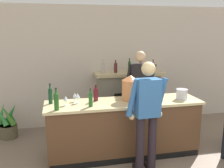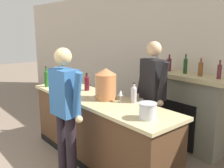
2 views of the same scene
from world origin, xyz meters
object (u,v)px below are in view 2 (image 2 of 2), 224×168
(fireplace_stone, at_px, (182,109))
(wine_glass_front_right, at_px, (62,80))
(wine_bottle_merlot_tall, at_px, (87,82))
(person_bartender, at_px, (152,97))
(potted_plant_corner, at_px, (85,98))
(wine_glass_by_dispenser, at_px, (76,80))
(ice_bucket_steel, at_px, (148,111))
(wine_bottle_burgundy_dark, at_px, (66,84))
(person_customer, at_px, (66,111))
(wine_glass_mid_counter, at_px, (121,93))
(wine_glass_front_left, at_px, (72,80))
(wine_bottle_riesling_slim, at_px, (46,78))
(copper_dispenser, at_px, (106,84))
(wine_bottle_chardonnay_pale, at_px, (63,75))
(wine_bottle_rose_blush, at_px, (134,94))

(fireplace_stone, relative_size, wine_glass_front_right, 9.68)
(fireplace_stone, relative_size, wine_bottle_merlot_tall, 5.52)
(fireplace_stone, relative_size, person_bartender, 0.87)
(potted_plant_corner, bearing_deg, wine_glass_by_dispenser, -38.11)
(ice_bucket_steel, bearing_deg, wine_bottle_burgundy_dark, -176.90)
(wine_glass_by_dispenser, bearing_deg, wine_glass_front_right, -129.98)
(person_customer, xyz_separation_m, wine_glass_mid_counter, (0.19, 0.75, 0.14))
(wine_glass_front_left, distance_m, wine_glass_mid_counter, 1.17)
(potted_plant_corner, height_order, wine_bottle_merlot_tall, wine_bottle_merlot_tall)
(wine_glass_by_dispenser, bearing_deg, wine_bottle_riesling_slim, -127.12)
(copper_dispenser, xyz_separation_m, wine_bottle_riesling_slim, (-1.27, -0.29, -0.07))
(copper_dispenser, xyz_separation_m, wine_glass_front_left, (-0.92, 0.01, -0.09))
(person_customer, distance_m, wine_bottle_merlot_tall, 1.03)
(fireplace_stone, relative_size, wine_bottle_burgundy_dark, 5.27)
(wine_glass_front_left, xyz_separation_m, wine_glass_mid_counter, (1.17, 0.06, -0.01))
(wine_bottle_chardonnay_pale, xyz_separation_m, wine_bottle_burgundy_dark, (0.64, -0.31, -0.02))
(copper_dispenser, distance_m, wine_glass_mid_counter, 0.28)
(ice_bucket_steel, xyz_separation_m, wine_bottle_burgundy_dark, (-1.65, -0.09, 0.04))
(wine_bottle_riesling_slim, bearing_deg, wine_glass_front_right, 55.64)
(fireplace_stone, bearing_deg, person_customer, -98.34)
(potted_plant_corner, xyz_separation_m, wine_glass_front_left, (1.37, -1.15, 0.83))
(fireplace_stone, height_order, potted_plant_corner, fireplace_stone)
(wine_bottle_riesling_slim, xyz_separation_m, wine_glass_front_left, (0.35, 0.30, -0.03))
(potted_plant_corner, bearing_deg, person_bartender, -12.40)
(ice_bucket_steel, bearing_deg, wine_glass_front_left, 175.62)
(person_bartender, height_order, wine_glass_by_dispenser, person_bartender)
(wine_bottle_merlot_tall, height_order, wine_glass_front_right, wine_bottle_merlot_tall)
(wine_bottle_chardonnay_pale, bearing_deg, wine_bottle_burgundy_dark, -25.65)
(wine_glass_mid_counter, bearing_deg, person_customer, -104.13)
(copper_dispenser, distance_m, ice_bucket_steel, 0.94)
(copper_dispenser, height_order, wine_bottle_merlot_tall, copper_dispenser)
(person_bartender, distance_m, wine_glass_front_left, 1.41)
(wine_glass_front_right, xyz_separation_m, wine_glass_by_dispenser, (0.16, 0.19, -0.01))
(person_bartender, bearing_deg, wine_bottle_rose_blush, -88.30)
(wine_bottle_burgundy_dark, bearing_deg, potted_plant_corner, 138.43)
(potted_plant_corner, relative_size, person_bartender, 0.42)
(fireplace_stone, bearing_deg, wine_bottle_merlot_tall, -126.93)
(wine_bottle_riesling_slim, bearing_deg, person_bartender, 27.91)
(wine_glass_mid_counter, height_order, wine_glass_by_dispenser, wine_glass_mid_counter)
(fireplace_stone, distance_m, person_bartender, 0.87)
(wine_bottle_chardonnay_pale, distance_m, wine_glass_front_left, 0.45)
(copper_dispenser, height_order, wine_glass_front_right, copper_dispenser)
(wine_bottle_chardonnay_pale, bearing_deg, wine_bottle_riesling_slim, -75.28)
(potted_plant_corner, distance_m, wine_glass_mid_counter, 2.89)
(wine_bottle_riesling_slim, height_order, wine_glass_mid_counter, wine_bottle_riesling_slim)
(potted_plant_corner, bearing_deg, wine_glass_front_left, -40.11)
(wine_bottle_merlot_tall, xyz_separation_m, wine_glass_front_left, (-0.32, -0.08, -0.00))
(fireplace_stone, bearing_deg, ice_bucket_steel, -69.73)
(person_customer, relative_size, person_bartender, 0.97)
(ice_bucket_steel, height_order, wine_bottle_rose_blush, wine_bottle_rose_blush)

